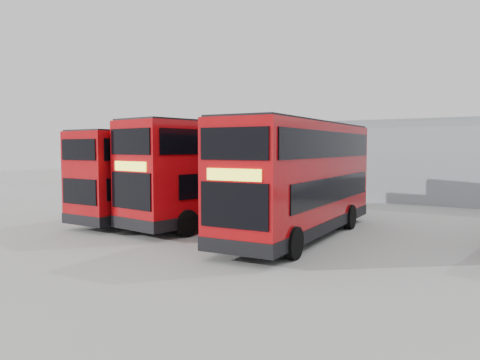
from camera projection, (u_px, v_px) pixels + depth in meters
ground_plane at (238, 231)px, 20.79m from camera, size 120.00×120.00×0.00m
office_block at (218, 160)px, 43.27m from camera, size 12.30×8.32×5.12m
double_decker_left at (164, 176)px, 24.48m from camera, size 2.84×10.66×4.48m
double_decker_centre at (226, 173)px, 23.11m from camera, size 4.14×11.80×4.89m
double_decker_right at (301, 180)px, 19.28m from camera, size 3.49×11.38×4.75m
panel_van at (188, 176)px, 39.10m from camera, size 2.29×5.29×2.30m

